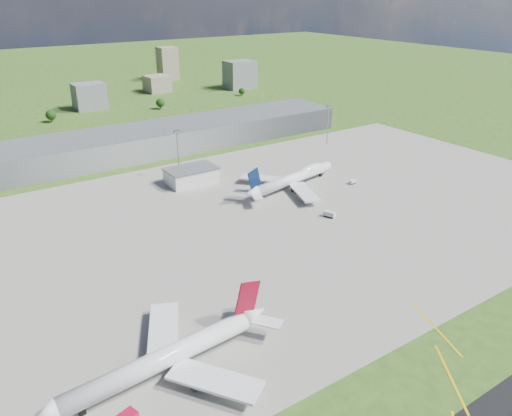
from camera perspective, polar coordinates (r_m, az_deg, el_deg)
ground at (r=312.50m, az=-13.21°, el=5.18°), size 1400.00×1400.00×0.00m
apron at (r=224.78m, az=-0.34°, el=-1.65°), size 360.00×190.00×0.08m
terminal at (r=323.80m, az=-14.32°, el=7.11°), size 300.00×42.00×15.00m
ops_building at (r=271.37m, az=-7.40°, el=3.66°), size 26.00×16.00×8.00m
mast_center at (r=279.95m, az=-8.96°, el=7.16°), size 3.50×2.00×25.90m
mast_east at (r=339.33m, az=8.26°, el=10.15°), size 3.50×2.00×25.90m
airliner_red_twin at (r=143.53m, az=-9.85°, el=-16.40°), size 68.57×53.30×18.81m
airliner_blue_quad at (r=263.91m, az=4.36°, el=3.42°), size 67.90×52.59×17.83m
tug_yellow at (r=157.60m, az=-3.20°, el=-13.71°), size 3.95×4.04×1.79m
van_white_near at (r=231.80m, az=8.40°, el=-0.74°), size 4.24×5.84×2.70m
van_white_far at (r=273.67m, az=10.97°, el=2.94°), size 4.46×2.63×2.21m
bldg_c at (r=463.66m, az=-18.50°, el=12.02°), size 26.00×20.00×22.00m
bldg_ce at (r=527.42m, az=-11.24°, el=13.75°), size 22.00×24.00×16.00m
bldg_e at (r=536.70m, az=-1.85°, el=15.00°), size 30.00×22.00×28.00m
bldg_tall_e at (r=596.10m, az=-10.07°, el=15.95°), size 20.00×18.00×36.00m
tree_c at (r=426.96m, az=-22.40°, el=9.80°), size 8.10×8.10×9.90m
tree_e at (r=448.52m, az=-10.88°, el=11.72°), size 7.65×7.65×9.35m
tree_far_e at (r=498.62m, az=-1.63°, el=13.21°), size 6.30×6.30×7.70m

